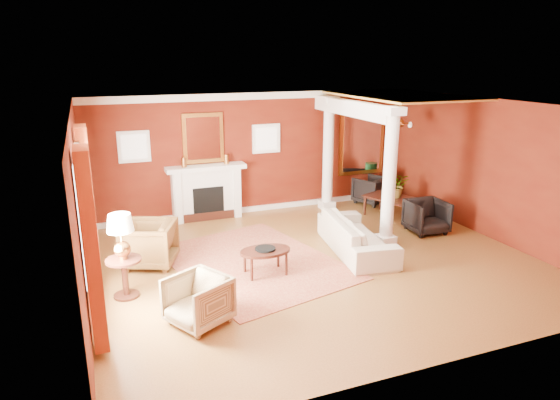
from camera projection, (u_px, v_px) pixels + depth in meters
name	position (u px, v px, depth m)	size (l,w,h in m)	color
ground	(317.00, 262.00, 9.38)	(8.00, 8.00, 0.00)	brown
room_shell	(319.00, 156.00, 8.82)	(8.04, 7.04, 2.92)	#621E0D
fireplace	(207.00, 192.00, 11.71)	(1.85, 0.42, 1.29)	white
overmantel_mirror	(203.00, 138.00, 11.49)	(0.95, 0.07, 1.15)	gold
flank_window_left	(134.00, 147.00, 10.98)	(0.70, 0.07, 0.70)	white
flank_window_right	(266.00, 139.00, 12.06)	(0.70, 0.07, 0.70)	white
left_window	(89.00, 224.00, 7.09)	(0.21, 2.55, 2.60)	white
column_front	(390.00, 177.00, 9.84)	(0.36, 0.36, 2.80)	white
column_back	(328.00, 153.00, 12.26)	(0.36, 0.36, 2.80)	white
header_beam	(352.00, 108.00, 10.94)	(0.30, 3.20, 0.32)	white
amber_ceiling	(401.00, 96.00, 11.14)	(2.30, 3.40, 0.04)	gold
dining_mirror	(362.00, 142.00, 13.05)	(1.30, 0.07, 1.70)	gold
chandelier	(400.00, 123.00, 11.37)	(0.60, 0.62, 0.75)	#A46B33
crown_trim	(256.00, 96.00, 11.69)	(8.00, 0.08, 0.16)	white
base_trim	(257.00, 208.00, 12.46)	(8.00, 0.08, 0.12)	white
rug	(254.00, 262.00, 9.33)	(2.69, 3.59, 0.01)	maroon
sofa	(357.00, 230.00, 9.76)	(2.31, 0.67, 0.90)	beige
armchair_leopard	(149.00, 242.00, 9.11)	(0.90, 0.84, 0.92)	black
armchair_stripe	(198.00, 298.00, 7.12)	(0.77, 0.72, 0.80)	#C9B186
coffee_table	(265.00, 252.00, 8.74)	(0.91, 0.91, 0.46)	black
coffee_book	(264.00, 244.00, 8.68)	(0.16, 0.02, 0.21)	black
side_table	(122.00, 243.00, 7.78)	(0.56, 0.56, 1.39)	black
dining_table	(396.00, 202.00, 11.82)	(1.42, 0.50, 0.79)	black
dining_chair_near	(427.00, 215.00, 10.84)	(0.78, 0.73, 0.80)	black
dining_chair_far	(371.00, 189.00, 12.99)	(0.76, 0.71, 0.78)	black
green_urn	(390.00, 189.00, 13.13)	(0.37, 0.37, 0.88)	#15411E
potted_plant	(398.00, 176.00, 11.69)	(0.52, 0.58, 0.45)	#26591E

